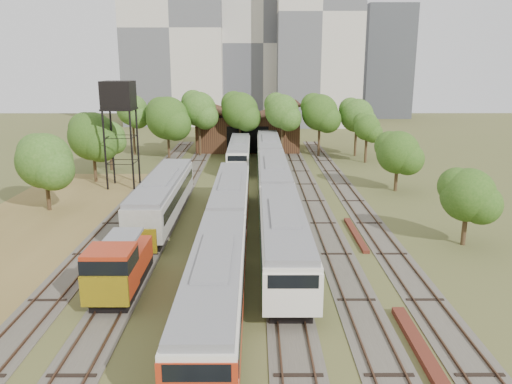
{
  "coord_description": "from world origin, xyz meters",
  "views": [
    {
      "loc": [
        0.07,
        -23.35,
        13.33
      ],
      "look_at": [
        0.19,
        19.08,
        2.5
      ],
      "focal_mm": 35.0,
      "sensor_mm": 36.0,
      "label": 1
    }
  ],
  "objects_px": {
    "railcar_red_set": "(225,234)",
    "shunter_locomotive": "(119,267)",
    "water_tower": "(118,98)",
    "railcar_green_set": "(274,180)"
  },
  "relations": [
    {
      "from": "railcar_red_set",
      "to": "shunter_locomotive",
      "type": "relative_size",
      "value": 4.27
    },
    {
      "from": "water_tower",
      "to": "shunter_locomotive",
      "type": "bearing_deg",
      "value": -76.18
    },
    {
      "from": "railcar_red_set",
      "to": "water_tower",
      "type": "relative_size",
      "value": 2.96
    },
    {
      "from": "railcar_red_set",
      "to": "railcar_green_set",
      "type": "relative_size",
      "value": 0.66
    },
    {
      "from": "railcar_red_set",
      "to": "railcar_green_set",
      "type": "xyz_separation_m",
      "value": [
        4.0,
        16.21,
        0.08
      ]
    },
    {
      "from": "railcar_green_set",
      "to": "water_tower",
      "type": "relative_size",
      "value": 4.46
    },
    {
      "from": "railcar_red_set",
      "to": "shunter_locomotive",
      "type": "distance_m",
      "value": 7.92
    },
    {
      "from": "railcar_green_set",
      "to": "shunter_locomotive",
      "type": "distance_m",
      "value": 23.6
    },
    {
      "from": "railcar_green_set",
      "to": "water_tower",
      "type": "bearing_deg",
      "value": 161.12
    },
    {
      "from": "railcar_red_set",
      "to": "shunter_locomotive",
      "type": "xyz_separation_m",
      "value": [
        -6.0,
        -5.16,
        -0.29
      ]
    }
  ]
}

